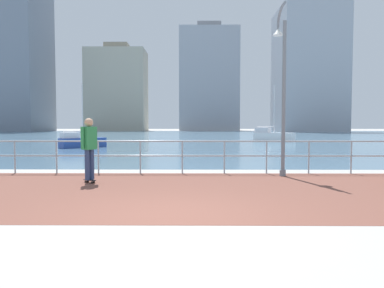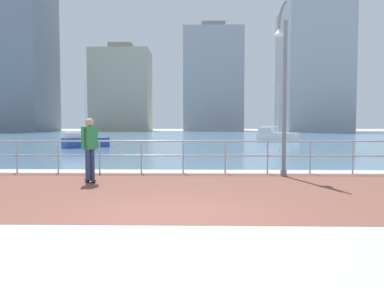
{
  "view_description": "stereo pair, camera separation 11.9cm",
  "coord_description": "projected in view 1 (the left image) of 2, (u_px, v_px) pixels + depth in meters",
  "views": [
    {
      "loc": [
        0.43,
        -6.13,
        1.6
      ],
      "look_at": [
        0.34,
        3.35,
        1.1
      ],
      "focal_mm": 33.12,
      "sensor_mm": 36.0,
      "label": 1
    },
    {
      "loc": [
        0.55,
        -6.13,
        1.6
      ],
      "look_at": [
        0.34,
        3.35,
        1.1
      ],
      "focal_mm": 33.12,
      "sensor_mm": 36.0,
      "label": 2
    }
  ],
  "objects": [
    {
      "name": "tower_brick",
      "position": [
        209.0,
        80.0,
        107.17
      ],
      "size": [
        17.68,
        10.36,
        32.4
      ],
      "color": "#A3A8B2",
      "rests_on": "ground"
    },
    {
      "name": "sailboat_gray",
      "position": [
        273.0,
        136.0,
        35.64
      ],
      "size": [
        4.04,
        3.22,
        5.63
      ],
      "color": "white",
      "rests_on": "ground"
    },
    {
      "name": "waterfront_railing",
      "position": [
        182.0,
        151.0,
        11.75
      ],
      "size": [
        25.25,
        0.06,
        1.1
      ],
      "color": "#9EADB7",
      "rests_on": "ground"
    },
    {
      "name": "ground",
      "position": [
        192.0,
        138.0,
        46.15
      ],
      "size": [
        220.0,
        220.0,
        0.0
      ],
      "primitive_type": "plane",
      "color": "#ADAAA5"
    },
    {
      "name": "tower_steel",
      "position": [
        117.0,
        90.0,
        102.36
      ],
      "size": [
        16.67,
        10.65,
        25.11
      ],
      "color": "#B2AD99",
      "rests_on": "ground"
    },
    {
      "name": "sailboat_teal",
      "position": [
        81.0,
        142.0,
        25.39
      ],
      "size": [
        3.06,
        2.94,
        4.55
      ],
      "color": "#284799",
      "rests_on": "ground"
    },
    {
      "name": "tower_beige",
      "position": [
        17.0,
        58.0,
        93.73
      ],
      "size": [
        13.87,
        16.07,
        40.64
      ],
      "color": "slate",
      "rests_on": "ground"
    },
    {
      "name": "brick_paving",
      "position": [
        178.0,
        190.0,
        8.72
      ],
      "size": [
        28.0,
        6.15,
        0.01
      ],
      "primitive_type": "cube",
      "color": "brown",
      "rests_on": "ground"
    },
    {
      "name": "harbor_water",
      "position": [
        193.0,
        135.0,
        56.73
      ],
      "size": [
        180.0,
        88.0,
        0.0
      ],
      "primitive_type": "cube",
      "color": "slate",
      "rests_on": "ground"
    },
    {
      "name": "lamppost",
      "position": [
        282.0,
        81.0,
        11.16
      ],
      "size": [
        0.36,
        0.81,
        5.42
      ],
      "color": "slate",
      "rests_on": "ground"
    },
    {
      "name": "tower_slate",
      "position": [
        308.0,
        70.0,
        89.08
      ],
      "size": [
        15.18,
        16.37,
        32.64
      ],
      "color": "#A3A8B2",
      "rests_on": "ground"
    },
    {
      "name": "skateboarder",
      "position": [
        89.0,
        144.0,
        9.78
      ],
      "size": [
        0.39,
        0.51,
        1.8
      ],
      "color": "black",
      "rests_on": "ground"
    }
  ]
}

